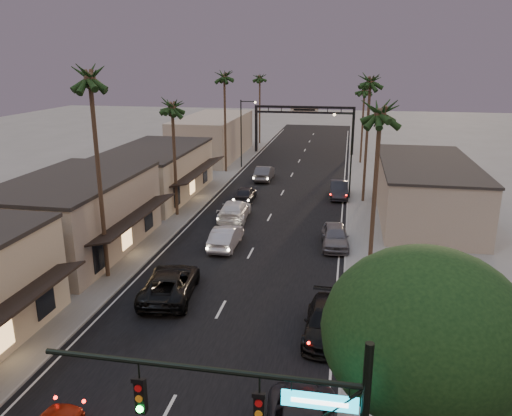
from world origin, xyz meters
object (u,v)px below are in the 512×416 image
at_px(oncoming_pickup, 170,283).
at_px(oncoming_silver, 226,237).
at_px(palm_far, 260,75).
at_px(curbside_black, 326,322).
at_px(arch, 304,118).
at_px(streetlight_right, 349,148).
at_px(palm_ra, 381,106).
at_px(streetlight_left, 243,128).
at_px(palm_rb, 371,77).
at_px(palm_rc, 365,87).
at_px(palm_ld, 224,73).
at_px(palm_lc, 172,102).
at_px(corner_tree, 426,341).
at_px(palm_lb, 89,71).

relative_size(oncoming_pickup, oncoming_silver, 1.24).
distance_m(palm_far, curbside_black, 63.32).
bearing_deg(palm_far, arch, -43.95).
distance_m(streetlight_right, palm_ra, 21.94).
xyz_separation_m(oncoming_silver, curbside_black, (8.34, -11.67, -0.04)).
xyz_separation_m(streetlight_left, palm_rb, (15.52, -14.00, 7.09)).
height_order(palm_rb, palm_rc, palm_rb).
bearing_deg(palm_ld, palm_rb, -32.60).
bearing_deg(streetlight_right, palm_rc, 84.95).
relative_size(palm_ra, palm_rc, 1.08).
xyz_separation_m(streetlight_right, palm_lc, (-15.52, -9.00, 5.14)).
relative_size(palm_ld, palm_ra, 1.08).
height_order(corner_tree, curbside_black, corner_tree).
xyz_separation_m(streetlight_left, palm_lc, (-1.68, -22.00, 5.14)).
xyz_separation_m(corner_tree, arch, (-9.48, 62.55, -0.45)).
height_order(arch, streetlight_left, streetlight_left).
relative_size(corner_tree, palm_rb, 0.62).
distance_m(palm_ld, palm_far, 23.02).
xyz_separation_m(streetlight_left, curbside_black, (13.12, -40.72, -4.53)).
bearing_deg(palm_rb, palm_ld, 147.40).
height_order(palm_ra, palm_far, same).
height_order(palm_lc, oncoming_silver, palm_lc).
bearing_deg(palm_far, streetlight_right, -65.24).
height_order(oncoming_silver, curbside_black, oncoming_silver).
height_order(streetlight_left, oncoming_pickup, streetlight_left).
distance_m(streetlight_left, oncoming_silver, 29.78).
distance_m(corner_tree, palm_rb, 37.12).
distance_m(arch, palm_ra, 47.17).
bearing_deg(curbside_black, streetlight_right, 89.71).
xyz_separation_m(streetlight_right, palm_far, (-15.22, 33.00, 6.11)).
height_order(streetlight_right, palm_rb, palm_rb).
height_order(palm_ld, curbside_black, palm_ld).
xyz_separation_m(palm_rc, oncoming_silver, (-10.74, -35.05, -9.63)).
bearing_deg(palm_rc, palm_lc, -121.56).
distance_m(arch, oncoming_silver, 41.37).
bearing_deg(corner_tree, curbside_black, 108.43).
distance_m(palm_lc, palm_ld, 19.10).
bearing_deg(streetlight_left, streetlight_right, -43.21).
xyz_separation_m(palm_lb, oncoming_silver, (6.46, 6.95, -12.55)).
xyz_separation_m(palm_rc, curbside_black, (-2.40, -46.72, -9.67)).
xyz_separation_m(streetlight_left, palm_ld, (-1.68, -3.00, 7.09)).
distance_m(corner_tree, palm_ld, 51.28).
distance_m(arch, streetlight_right, 25.94).
distance_m(palm_rc, oncoming_pickup, 46.54).
bearing_deg(palm_ra, palm_far, 107.38).
xyz_separation_m(corner_tree, streetlight_left, (-16.40, 50.55, -0.65)).
distance_m(streetlight_left, curbside_black, 43.02).
distance_m(palm_rb, oncoming_pickup, 29.17).
xyz_separation_m(palm_lc, curbside_black, (14.80, -18.72, -9.67)).
relative_size(palm_lc, palm_rb, 0.86).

